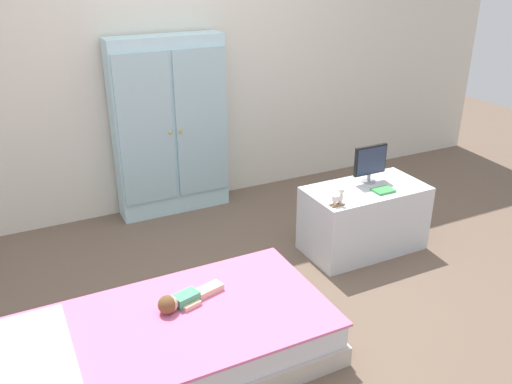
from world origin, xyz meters
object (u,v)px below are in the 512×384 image
Objects in this scene: wardrobe at (170,127)px; book_green at (383,190)px; rocking_horse_toy at (339,198)px; tv_monitor at (370,162)px; doll at (179,301)px; tv_stand at (364,218)px; bed at (171,344)px.

book_green is (1.05, -1.32, -0.22)m from wardrobe.
book_green is at bearing 6.55° from rocking_horse_toy.
tv_monitor is at bearing 85.98° from book_green.
rocking_horse_toy reaches higher than book_green.
tv_stand reaches higher than doll.
rocking_horse_toy is at bearing -64.37° from wardrobe.
doll is at bearing -162.11° from tv_monitor.
wardrobe is 1.56m from tv_monitor.
tv_monitor is (1.59, 0.51, 0.32)m from doll.
wardrobe reaches higher than rocking_horse_toy.
bed is 1.39m from rocking_horse_toy.
bed is 1.97× the size of tv_stand.
rocking_horse_toy is 0.40m from book_green.
book_green reaches higher than doll.
wardrobe is 1.63m from tv_stand.
tv_stand is 0.40m from tv_monitor.
doll is at bearing -107.55° from wardrobe.
tv_stand reaches higher than bed.
tv_stand is 0.47m from rocking_horse_toy.
bed is at bearing -132.52° from doll.
book_green is (0.40, 0.05, -0.05)m from rocking_horse_toy.
tv_monitor reaches higher than book_green.
doll is 1.78m from wardrobe.
tv_stand is at bearing 18.52° from bed.
wardrobe is 5.23× the size of tv_monitor.
tv_monitor is 0.48m from rocking_horse_toy.
doll is at bearing -167.92° from book_green.
rocking_horse_toy is 0.82× the size of book_green.
book_green is at bearing -51.41° from wardrobe.
wardrobe is at bearing 128.59° from book_green.
wardrobe is at bearing 115.63° from rocking_horse_toy.
wardrobe reaches higher than bed.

